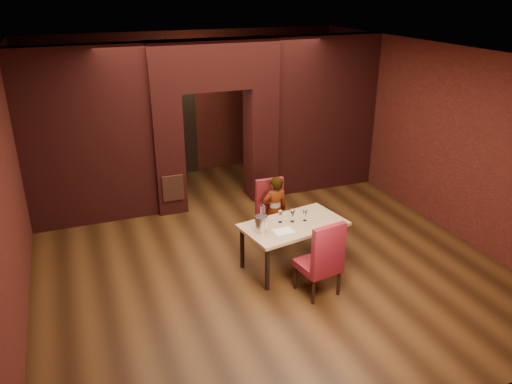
{
  "coord_description": "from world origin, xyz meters",
  "views": [
    {
      "loc": [
        -2.64,
        -6.99,
        4.14
      ],
      "look_at": [
        0.07,
        0.0,
        0.98
      ],
      "focal_mm": 35.0,
      "sensor_mm": 36.0,
      "label": 1
    }
  ],
  "objects_px": {
    "chair_far": "(274,213)",
    "wine_glass_c": "(305,215)",
    "person_seated": "(275,210)",
    "wine_glass_b": "(292,216)",
    "dining_table": "(293,245)",
    "chair_near": "(318,257)",
    "potted_plant": "(310,224)",
    "wine_bucket": "(261,224)",
    "water_bottle": "(263,214)",
    "wine_glass_a": "(280,217)"
  },
  "relations": [
    {
      "from": "wine_glass_c",
      "to": "dining_table",
      "type": "bearing_deg",
      "value": -171.31
    },
    {
      "from": "chair_far",
      "to": "potted_plant",
      "type": "height_order",
      "value": "chair_far"
    },
    {
      "from": "person_seated",
      "to": "water_bottle",
      "type": "bearing_deg",
      "value": 52.04
    },
    {
      "from": "chair_near",
      "to": "person_seated",
      "type": "height_order",
      "value": "person_seated"
    },
    {
      "from": "wine_glass_c",
      "to": "water_bottle",
      "type": "distance_m",
      "value": 0.66
    },
    {
      "from": "chair_near",
      "to": "wine_glass_c",
      "type": "height_order",
      "value": "chair_near"
    },
    {
      "from": "chair_far",
      "to": "wine_glass_c",
      "type": "relative_size",
      "value": 6.01
    },
    {
      "from": "dining_table",
      "to": "potted_plant",
      "type": "relative_size",
      "value": 4.14
    },
    {
      "from": "wine_glass_b",
      "to": "water_bottle",
      "type": "xyz_separation_m",
      "value": [
        -0.44,
        0.13,
        0.05
      ]
    },
    {
      "from": "chair_far",
      "to": "chair_near",
      "type": "relative_size",
      "value": 0.94
    },
    {
      "from": "chair_far",
      "to": "wine_bucket",
      "type": "xyz_separation_m",
      "value": [
        -0.58,
        -0.9,
        0.31
      ]
    },
    {
      "from": "chair_near",
      "to": "wine_glass_a",
      "type": "relative_size",
      "value": 6.09
    },
    {
      "from": "person_seated",
      "to": "wine_bucket",
      "type": "relative_size",
      "value": 5.03
    },
    {
      "from": "person_seated",
      "to": "wine_glass_b",
      "type": "height_order",
      "value": "person_seated"
    },
    {
      "from": "dining_table",
      "to": "wine_bucket",
      "type": "distance_m",
      "value": 0.74
    },
    {
      "from": "chair_near",
      "to": "wine_glass_a",
      "type": "xyz_separation_m",
      "value": [
        -0.19,
        0.91,
        0.25
      ]
    },
    {
      "from": "wine_glass_a",
      "to": "wine_glass_b",
      "type": "relative_size",
      "value": 0.97
    },
    {
      "from": "chair_far",
      "to": "chair_near",
      "type": "xyz_separation_m",
      "value": [
        -0.01,
        -1.64,
        0.04
      ]
    },
    {
      "from": "dining_table",
      "to": "wine_glass_c",
      "type": "height_order",
      "value": "wine_glass_c"
    },
    {
      "from": "dining_table",
      "to": "chair_far",
      "type": "relative_size",
      "value": 1.45
    },
    {
      "from": "dining_table",
      "to": "wine_glass_b",
      "type": "height_order",
      "value": "wine_glass_b"
    },
    {
      "from": "wine_glass_b",
      "to": "chair_near",
      "type": "bearing_deg",
      "value": -89.7
    },
    {
      "from": "chair_far",
      "to": "wine_glass_a",
      "type": "height_order",
      "value": "chair_far"
    },
    {
      "from": "water_bottle",
      "to": "person_seated",
      "type": "bearing_deg",
      "value": 52.69
    },
    {
      "from": "wine_glass_a",
      "to": "dining_table",
      "type": "bearing_deg",
      "value": -35.16
    },
    {
      "from": "chair_far",
      "to": "potted_plant",
      "type": "relative_size",
      "value": 2.86
    },
    {
      "from": "dining_table",
      "to": "chair_near",
      "type": "distance_m",
      "value": 0.81
    },
    {
      "from": "chair_far",
      "to": "wine_glass_b",
      "type": "xyz_separation_m",
      "value": [
        -0.02,
        -0.78,
        0.29
      ]
    },
    {
      "from": "person_seated",
      "to": "wine_glass_c",
      "type": "relative_size",
      "value": 6.71
    },
    {
      "from": "wine_bucket",
      "to": "water_bottle",
      "type": "height_order",
      "value": "water_bottle"
    },
    {
      "from": "water_bottle",
      "to": "dining_table",
      "type": "bearing_deg",
      "value": -24.91
    },
    {
      "from": "person_seated",
      "to": "water_bottle",
      "type": "distance_m",
      "value": 0.82
    },
    {
      "from": "chair_near",
      "to": "potted_plant",
      "type": "height_order",
      "value": "chair_near"
    },
    {
      "from": "wine_glass_a",
      "to": "wine_glass_b",
      "type": "distance_m",
      "value": 0.19
    },
    {
      "from": "wine_glass_c",
      "to": "wine_glass_b",
      "type": "bearing_deg",
      "value": 168.36
    },
    {
      "from": "dining_table",
      "to": "chair_far",
      "type": "xyz_separation_m",
      "value": [
        0.03,
        0.85,
        0.17
      ]
    },
    {
      "from": "dining_table",
      "to": "wine_bucket",
      "type": "bearing_deg",
      "value": 174.8
    },
    {
      "from": "wine_bucket",
      "to": "potted_plant",
      "type": "height_order",
      "value": "wine_bucket"
    },
    {
      "from": "potted_plant",
      "to": "wine_glass_a",
      "type": "bearing_deg",
      "value": -141.33
    },
    {
      "from": "person_seated",
      "to": "wine_glass_c",
      "type": "distance_m",
      "value": 0.82
    },
    {
      "from": "chair_far",
      "to": "wine_bucket",
      "type": "distance_m",
      "value": 1.11
    },
    {
      "from": "chair_near",
      "to": "wine_glass_a",
      "type": "bearing_deg",
      "value": -87.47
    },
    {
      "from": "dining_table",
      "to": "chair_far",
      "type": "height_order",
      "value": "chair_far"
    },
    {
      "from": "chair_far",
      "to": "person_seated",
      "type": "xyz_separation_m",
      "value": [
        0.01,
        -0.04,
        0.06
      ]
    },
    {
      "from": "wine_glass_a",
      "to": "potted_plant",
      "type": "bearing_deg",
      "value": 38.67
    },
    {
      "from": "chair_far",
      "to": "wine_glass_a",
      "type": "xyz_separation_m",
      "value": [
        -0.2,
        -0.73,
        0.29
      ]
    },
    {
      "from": "wine_glass_b",
      "to": "wine_bucket",
      "type": "distance_m",
      "value": 0.58
    },
    {
      "from": "dining_table",
      "to": "person_seated",
      "type": "distance_m",
      "value": 0.84
    },
    {
      "from": "dining_table",
      "to": "chair_near",
      "type": "height_order",
      "value": "chair_near"
    },
    {
      "from": "dining_table",
      "to": "wine_glass_a",
      "type": "xyz_separation_m",
      "value": [
        -0.17,
        0.12,
        0.46
      ]
    }
  ]
}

